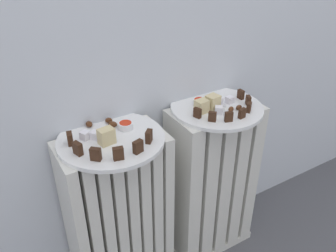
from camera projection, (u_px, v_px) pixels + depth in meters
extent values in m
cube|color=silver|center=(76.00, 234.00, 1.10)|extent=(0.03, 0.18, 0.59)
cube|color=silver|center=(89.00, 228.00, 1.12)|extent=(0.03, 0.18, 0.59)
cube|color=silver|center=(101.00, 223.00, 1.13)|extent=(0.03, 0.18, 0.59)
cube|color=silver|center=(113.00, 218.00, 1.15)|extent=(0.03, 0.18, 0.59)
cube|color=silver|center=(124.00, 214.00, 1.17)|extent=(0.03, 0.18, 0.59)
cube|color=silver|center=(136.00, 209.00, 1.19)|extent=(0.03, 0.18, 0.59)
cube|color=silver|center=(146.00, 205.00, 1.21)|extent=(0.03, 0.18, 0.59)
cube|color=silver|center=(157.00, 201.00, 1.23)|extent=(0.03, 0.18, 0.59)
cube|color=silver|center=(206.00, 236.00, 1.49)|extent=(0.33, 0.18, 0.03)
cube|color=silver|center=(182.00, 191.00, 1.27)|extent=(0.05, 0.18, 0.59)
cube|color=silver|center=(197.00, 184.00, 1.30)|extent=(0.05, 0.18, 0.59)
cube|color=silver|center=(211.00, 179.00, 1.33)|extent=(0.05, 0.18, 0.59)
cube|color=silver|center=(225.00, 173.00, 1.36)|extent=(0.05, 0.18, 0.59)
cube|color=silver|center=(238.00, 168.00, 1.39)|extent=(0.05, 0.18, 0.59)
cylinder|color=white|center=(111.00, 139.00, 1.01)|extent=(0.31, 0.31, 0.01)
cylinder|color=white|center=(217.00, 108.00, 1.18)|extent=(0.31, 0.31, 0.01)
cube|color=#382114|center=(70.00, 139.00, 0.97)|extent=(0.02, 0.03, 0.04)
cube|color=#382114|center=(78.00, 149.00, 0.92)|extent=(0.02, 0.03, 0.04)
cube|color=#382114|center=(96.00, 154.00, 0.90)|extent=(0.03, 0.03, 0.04)
cube|color=#382114|center=(118.00, 154.00, 0.90)|extent=(0.03, 0.02, 0.04)
cube|color=#382114|center=(138.00, 147.00, 0.93)|extent=(0.03, 0.02, 0.04)
cube|color=#382114|center=(149.00, 136.00, 0.98)|extent=(0.03, 0.03, 0.04)
cube|color=beige|center=(106.00, 136.00, 0.97)|extent=(0.05, 0.04, 0.05)
cube|color=white|center=(95.00, 135.00, 0.99)|extent=(0.03, 0.03, 0.02)
cube|color=white|center=(85.00, 135.00, 0.99)|extent=(0.03, 0.03, 0.02)
ellipsoid|color=#4C2814|center=(89.00, 124.00, 1.06)|extent=(0.02, 0.03, 0.02)
ellipsoid|color=#4C2814|center=(113.00, 124.00, 1.05)|extent=(0.03, 0.03, 0.02)
ellipsoid|color=#4C2814|center=(109.00, 120.00, 1.07)|extent=(0.03, 0.02, 0.02)
cylinder|color=white|center=(126.00, 126.00, 1.04)|extent=(0.04, 0.04, 0.02)
cylinder|color=red|center=(125.00, 124.00, 1.04)|extent=(0.04, 0.04, 0.01)
cube|color=#382114|center=(197.00, 113.00, 1.10)|extent=(0.02, 0.03, 0.03)
cube|color=#382114|center=(212.00, 117.00, 1.08)|extent=(0.03, 0.03, 0.03)
cube|color=#382114|center=(229.00, 117.00, 1.08)|extent=(0.03, 0.02, 0.03)
cube|color=#382114|center=(242.00, 113.00, 1.10)|extent=(0.03, 0.02, 0.03)
cube|color=#382114|center=(249.00, 107.00, 1.13)|extent=(0.03, 0.02, 0.03)
cube|color=#382114|center=(248.00, 100.00, 1.18)|extent=(0.02, 0.03, 0.03)
cube|color=#382114|center=(241.00, 94.00, 1.22)|extent=(0.01, 0.02, 0.03)
cube|color=beige|center=(202.00, 106.00, 1.13)|extent=(0.04, 0.04, 0.04)
cube|color=beige|center=(213.00, 102.00, 1.15)|extent=(0.05, 0.04, 0.05)
cube|color=white|center=(219.00, 101.00, 1.18)|extent=(0.03, 0.03, 0.02)
cube|color=white|center=(219.00, 110.00, 1.13)|extent=(0.03, 0.03, 0.02)
cube|color=white|center=(230.00, 100.00, 1.19)|extent=(0.03, 0.03, 0.02)
ellipsoid|color=#4C2814|center=(231.00, 109.00, 1.14)|extent=(0.03, 0.03, 0.01)
ellipsoid|color=#4C2814|center=(239.00, 107.00, 1.15)|extent=(0.03, 0.02, 0.02)
ellipsoid|color=#4C2814|center=(210.00, 97.00, 1.21)|extent=(0.03, 0.03, 0.02)
cylinder|color=white|center=(200.00, 102.00, 1.18)|extent=(0.04, 0.04, 0.02)
cylinder|color=red|center=(200.00, 101.00, 1.18)|extent=(0.04, 0.04, 0.01)
cube|color=silver|center=(224.00, 113.00, 1.13)|extent=(0.05, 0.06, 0.00)
cube|color=silver|center=(223.00, 105.00, 1.18)|extent=(0.03, 0.03, 0.00)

